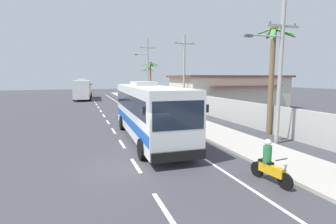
{
  "coord_description": "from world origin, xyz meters",
  "views": [
    {
      "loc": [
        -2.26,
        -11.0,
        3.97
      ],
      "look_at": [
        3.19,
        4.78,
        1.7
      ],
      "focal_mm": 27.3,
      "sensor_mm": 36.0,
      "label": 1
    }
  ],
  "objects_px": {
    "palm_nearest": "(148,77)",
    "pedestrian_near_kerb": "(159,102)",
    "motorcycle_beside_bus": "(270,165)",
    "palm_second": "(272,63)",
    "palm_third": "(150,71)",
    "utility_pole_mid": "(184,73)",
    "roadside_building": "(228,92)",
    "utility_pole_nearest": "(279,69)",
    "utility_pole_far": "(147,68)",
    "coach_bus_foreground": "(148,109)",
    "motorcycle_trailing": "(150,111)",
    "coach_bus_far_lane": "(83,89)"
  },
  "relations": [
    {
      "from": "coach_bus_far_lane",
      "to": "utility_pole_far",
      "type": "relative_size",
      "value": 1.11
    },
    {
      "from": "palm_second",
      "to": "motorcycle_beside_bus",
      "type": "bearing_deg",
      "value": -130.41
    },
    {
      "from": "coach_bus_foreground",
      "to": "coach_bus_far_lane",
      "type": "xyz_separation_m",
      "value": [
        -3.55,
        33.13,
        0.01
      ]
    },
    {
      "from": "coach_bus_far_lane",
      "to": "motorcycle_trailing",
      "type": "relative_size",
      "value": 5.78
    },
    {
      "from": "palm_nearest",
      "to": "palm_third",
      "type": "distance_m",
      "value": 4.5
    },
    {
      "from": "utility_pole_nearest",
      "to": "utility_pole_far",
      "type": "bearing_deg",
      "value": 91.0
    },
    {
      "from": "utility_pole_far",
      "to": "palm_second",
      "type": "bearing_deg",
      "value": -85.77
    },
    {
      "from": "utility_pole_mid",
      "to": "utility_pole_far",
      "type": "bearing_deg",
      "value": 91.98
    },
    {
      "from": "coach_bus_foreground",
      "to": "palm_nearest",
      "type": "xyz_separation_m",
      "value": [
        8.55,
        32.92,
        2.16
      ]
    },
    {
      "from": "pedestrian_near_kerb",
      "to": "roadside_building",
      "type": "bearing_deg",
      "value": 0.36
    },
    {
      "from": "coach_bus_foreground",
      "to": "palm_second",
      "type": "bearing_deg",
      "value": -9.84
    },
    {
      "from": "coach_bus_far_lane",
      "to": "motorcycle_trailing",
      "type": "height_order",
      "value": "coach_bus_far_lane"
    },
    {
      "from": "pedestrian_near_kerb",
      "to": "palm_third",
      "type": "xyz_separation_m",
      "value": [
        3.3,
        15.85,
        4.0
      ]
    },
    {
      "from": "coach_bus_foreground",
      "to": "coach_bus_far_lane",
      "type": "distance_m",
      "value": 33.32
    },
    {
      "from": "motorcycle_trailing",
      "to": "palm_nearest",
      "type": "height_order",
      "value": "palm_nearest"
    },
    {
      "from": "motorcycle_beside_bus",
      "to": "palm_second",
      "type": "height_order",
      "value": "palm_second"
    },
    {
      "from": "palm_second",
      "to": "pedestrian_near_kerb",
      "type": "bearing_deg",
      "value": 104.84
    },
    {
      "from": "utility_pole_nearest",
      "to": "palm_second",
      "type": "distance_m",
      "value": 2.7
    },
    {
      "from": "palm_nearest",
      "to": "coach_bus_foreground",
      "type": "bearing_deg",
      "value": -104.56
    },
    {
      "from": "palm_nearest",
      "to": "pedestrian_near_kerb",
      "type": "bearing_deg",
      "value": -101.0
    },
    {
      "from": "utility_pole_mid",
      "to": "coach_bus_far_lane",
      "type": "bearing_deg",
      "value": 114.94
    },
    {
      "from": "utility_pole_far",
      "to": "palm_third",
      "type": "relative_size",
      "value": 1.51
    },
    {
      "from": "motorcycle_beside_bus",
      "to": "pedestrian_near_kerb",
      "type": "xyz_separation_m",
      "value": [
        2.03,
        20.98,
        0.41
      ]
    },
    {
      "from": "utility_pole_far",
      "to": "roadside_building",
      "type": "relative_size",
      "value": 0.71
    },
    {
      "from": "palm_nearest",
      "to": "palm_third",
      "type": "bearing_deg",
      "value": -98.24
    },
    {
      "from": "palm_second",
      "to": "utility_pole_mid",
      "type": "bearing_deg",
      "value": 96.88
    },
    {
      "from": "palm_third",
      "to": "coach_bus_far_lane",
      "type": "bearing_deg",
      "value": 158.34
    },
    {
      "from": "utility_pole_nearest",
      "to": "utility_pole_mid",
      "type": "distance_m",
      "value": 14.29
    },
    {
      "from": "palm_third",
      "to": "motorcycle_trailing",
      "type": "bearing_deg",
      "value": -105.27
    },
    {
      "from": "utility_pole_far",
      "to": "coach_bus_foreground",
      "type": "bearing_deg",
      "value": -104.48
    },
    {
      "from": "coach_bus_foreground",
      "to": "utility_pole_nearest",
      "type": "height_order",
      "value": "utility_pole_nearest"
    },
    {
      "from": "motorcycle_beside_bus",
      "to": "coach_bus_foreground",
      "type": "bearing_deg",
      "value": 107.42
    },
    {
      "from": "utility_pole_nearest",
      "to": "roadside_building",
      "type": "distance_m",
      "value": 18.48
    },
    {
      "from": "utility_pole_nearest",
      "to": "palm_nearest",
      "type": "relative_size",
      "value": 1.41
    },
    {
      "from": "utility_pole_mid",
      "to": "roadside_building",
      "type": "relative_size",
      "value": 0.59
    },
    {
      "from": "roadside_building",
      "to": "utility_pole_mid",
      "type": "bearing_deg",
      "value": -160.68
    },
    {
      "from": "coach_bus_foreground",
      "to": "roadside_building",
      "type": "relative_size",
      "value": 0.82
    },
    {
      "from": "utility_pole_nearest",
      "to": "utility_pole_mid",
      "type": "relative_size",
      "value": 0.98
    },
    {
      "from": "motorcycle_trailing",
      "to": "roadside_building",
      "type": "distance_m",
      "value": 12.77
    },
    {
      "from": "coach_bus_far_lane",
      "to": "utility_pole_nearest",
      "type": "height_order",
      "value": "utility_pole_nearest"
    },
    {
      "from": "utility_pole_far",
      "to": "palm_nearest",
      "type": "relative_size",
      "value": 1.72
    },
    {
      "from": "motorcycle_beside_bus",
      "to": "palm_second",
      "type": "xyz_separation_m",
      "value": [
        5.79,
        6.8,
        4.24
      ]
    },
    {
      "from": "palm_nearest",
      "to": "utility_pole_far",
      "type": "bearing_deg",
      "value": -104.79
    },
    {
      "from": "utility_pole_mid",
      "to": "palm_third",
      "type": "relative_size",
      "value": 1.26
    },
    {
      "from": "palm_nearest",
      "to": "coach_bus_far_lane",
      "type": "bearing_deg",
      "value": 179.01
    },
    {
      "from": "motorcycle_beside_bus",
      "to": "palm_nearest",
      "type": "relative_size",
      "value": 0.33
    },
    {
      "from": "palm_third",
      "to": "utility_pole_mid",
      "type": "bearing_deg",
      "value": -93.17
    },
    {
      "from": "palm_nearest",
      "to": "palm_second",
      "type": "xyz_separation_m",
      "value": [
        -0.17,
        -34.38,
        0.82
      ]
    },
    {
      "from": "utility_pole_mid",
      "to": "roadside_building",
      "type": "distance_m",
      "value": 8.04
    },
    {
      "from": "palm_second",
      "to": "utility_pole_far",
      "type": "bearing_deg",
      "value": 94.23
    }
  ]
}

